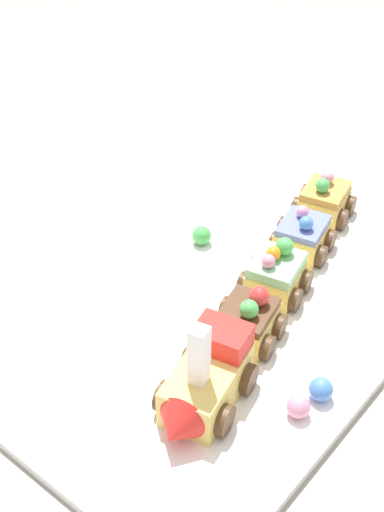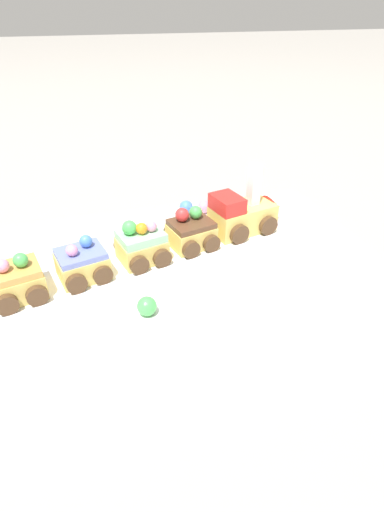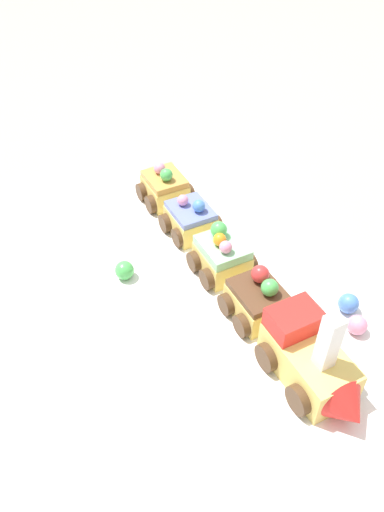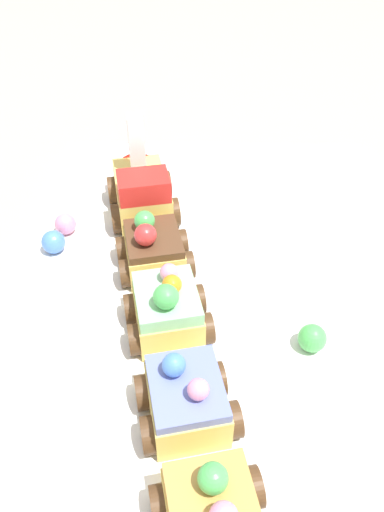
{
  "view_description": "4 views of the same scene",
  "coord_description": "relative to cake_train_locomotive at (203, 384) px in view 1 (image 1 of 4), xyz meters",
  "views": [
    {
      "loc": [
        0.52,
        0.38,
        0.58
      ],
      "look_at": [
        0.03,
        -0.02,
        0.08
      ],
      "focal_mm": 50.0,
      "sensor_mm": 36.0,
      "label": 1
    },
    {
      "loc": [
        -0.12,
        -0.47,
        0.35
      ],
      "look_at": [
        0.02,
        -0.02,
        0.05
      ],
      "focal_mm": 28.0,
      "sensor_mm": 36.0,
      "label": 2
    },
    {
      "loc": [
        0.42,
        -0.11,
        0.48
      ],
      "look_at": [
        -0.04,
        0.0,
        0.04
      ],
      "focal_mm": 35.0,
      "sensor_mm": 36.0,
      "label": 3
    },
    {
      "loc": [
        -0.34,
        0.02,
        0.36
      ],
      "look_at": [
        0.0,
        0.02,
        0.07
      ],
      "focal_mm": 35.0,
      "sensor_mm": 36.0,
      "label": 4
    }
  ],
  "objects": [
    {
      "name": "cake_train_locomotive",
      "position": [
        0.0,
        0.0,
        0.0
      ],
      "size": [
        0.14,
        0.09,
        0.11
      ],
      "rotation": [
        0.0,
        0.0,
        0.22
      ],
      "color": "#EACC66",
      "rests_on": "display_board"
    },
    {
      "name": "ground_plane",
      "position": [
        -0.15,
        -0.09,
        -0.04
      ],
      "size": [
        10.0,
        10.0,
        0.0
      ],
      "primitive_type": "plane",
      "color": "gray"
    },
    {
      "name": "cake_car_chocolate",
      "position": [
        -0.11,
        -0.02,
        -0.01
      ],
      "size": [
        0.08,
        0.09,
        0.06
      ],
      "rotation": [
        0.0,
        0.0,
        0.22
      ],
      "color": "#EACC66",
      "rests_on": "display_board"
    },
    {
      "name": "cake_car_caramel",
      "position": [
        -0.36,
        -0.08,
        -0.01
      ],
      "size": [
        0.08,
        0.09,
        0.06
      ],
      "rotation": [
        0.0,
        0.0,
        0.22
      ],
      "color": "#EACC66",
      "rests_on": "display_board"
    },
    {
      "name": "gumball_green",
      "position": [
        -0.21,
        -0.17,
        -0.02
      ],
      "size": [
        0.03,
        0.03,
        0.03
      ],
      "primitive_type": "sphere",
      "color": "#4CBC56",
      "rests_on": "display_board"
    },
    {
      "name": "gumball_blue",
      "position": [
        -0.08,
        0.09,
        -0.02
      ],
      "size": [
        0.03,
        0.03,
        0.03
      ],
      "primitive_type": "sphere",
      "color": "#4C84E0",
      "rests_on": "display_board"
    },
    {
      "name": "display_board",
      "position": [
        -0.15,
        -0.09,
        -0.04
      ],
      "size": [
        0.62,
        0.42,
        0.01
      ],
      "primitive_type": "cube",
      "color": "white",
      "rests_on": "ground_plane"
    },
    {
      "name": "gumball_pink",
      "position": [
        -0.05,
        0.08,
        -0.02
      ],
      "size": [
        0.02,
        0.02,
        0.02
      ],
      "primitive_type": "sphere",
      "color": "pink",
      "rests_on": "display_board"
    },
    {
      "name": "cake_car_mint",
      "position": [
        -0.19,
        -0.04,
        -0.0
      ],
      "size": [
        0.08,
        0.09,
        0.07
      ],
      "rotation": [
        0.0,
        0.0,
        0.22
      ],
      "color": "#EACC66",
      "rests_on": "display_board"
    },
    {
      "name": "cake_car_blueberry",
      "position": [
        -0.28,
        -0.06,
        -0.01
      ],
      "size": [
        0.08,
        0.09,
        0.06
      ],
      "rotation": [
        0.0,
        0.0,
        0.22
      ],
      "color": "#EACC66",
      "rests_on": "display_board"
    }
  ]
}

